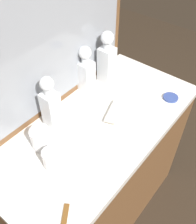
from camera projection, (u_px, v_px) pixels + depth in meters
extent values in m
plane|color=#2D2319|center=(98.00, 206.00, 1.91)|extent=(6.00, 6.00, 0.00)
cube|color=brown|center=(98.00, 175.00, 1.61)|extent=(1.13, 0.55, 0.86)
cube|color=silver|center=(98.00, 126.00, 1.29)|extent=(1.17, 0.57, 0.04)
cube|color=brown|center=(50.00, 38.00, 1.13)|extent=(1.02, 0.03, 0.74)
cube|color=gray|center=(53.00, 39.00, 1.13)|extent=(0.94, 0.01, 0.66)
cube|color=white|center=(107.00, 65.00, 1.45)|extent=(0.08, 0.08, 0.21)
cube|color=brown|center=(107.00, 71.00, 1.49)|extent=(0.07, 0.07, 0.12)
cylinder|color=white|center=(107.00, 46.00, 1.37)|extent=(0.04, 0.04, 0.03)
sphere|color=white|center=(107.00, 38.00, 1.34)|extent=(0.07, 0.07, 0.07)
cube|color=white|center=(51.00, 109.00, 1.21)|extent=(0.07, 0.07, 0.19)
cube|color=brown|center=(52.00, 114.00, 1.23)|extent=(0.06, 0.06, 0.13)
cylinder|color=white|center=(48.00, 91.00, 1.13)|extent=(0.04, 0.04, 0.03)
sphere|color=white|center=(47.00, 84.00, 1.10)|extent=(0.06, 0.06, 0.06)
cube|color=white|center=(86.00, 76.00, 1.41)|extent=(0.08, 0.08, 0.17)
cube|color=brown|center=(86.00, 78.00, 1.42)|extent=(0.06, 0.06, 0.13)
cylinder|color=white|center=(85.00, 60.00, 1.34)|extent=(0.04, 0.04, 0.03)
sphere|color=white|center=(85.00, 53.00, 1.31)|extent=(0.07, 0.07, 0.07)
cylinder|color=white|center=(52.00, 159.00, 1.07)|extent=(0.08, 0.08, 0.09)
cylinder|color=silver|center=(54.00, 164.00, 1.10)|extent=(0.07, 0.07, 0.01)
cylinder|color=white|center=(41.00, 138.00, 1.14)|extent=(0.09, 0.09, 0.10)
cylinder|color=silver|center=(42.00, 144.00, 1.17)|extent=(0.08, 0.08, 0.01)
cube|color=#B7A88C|center=(114.00, 113.00, 1.32)|extent=(0.16, 0.09, 0.01)
cube|color=beige|center=(114.00, 111.00, 1.31)|extent=(0.17, 0.10, 0.01)
cylinder|color=#33478C|center=(171.00, 98.00, 1.40)|extent=(0.08, 0.08, 0.01)
cube|color=brown|center=(64.00, 222.00, 0.93)|extent=(0.12, 0.09, 0.01)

